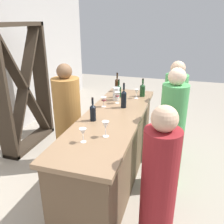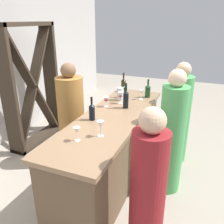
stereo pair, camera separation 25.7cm
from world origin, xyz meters
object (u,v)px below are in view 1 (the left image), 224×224
at_px(wine_glass_near_center, 106,126).
at_px(person_right_guest, 158,188).
at_px(wine_bottle_rightmost_amber_brown, 117,84).
at_px(water_pitcher, 116,94).
at_px(wine_bottle_second_left_near_black, 124,98).
at_px(wine_rack, 23,88).
at_px(wine_glass_far_center, 104,100).
at_px(wine_bottle_center_dark_green, 119,90).
at_px(person_server_behind, 68,121).
at_px(wine_glass_near_right, 117,95).
at_px(wine_bottle_second_right_olive_green, 143,90).
at_px(wine_bottle_leftmost_near_black, 93,112).
at_px(person_left_guest, 171,135).
at_px(wine_glass_near_left, 137,92).
at_px(person_center_guest, 173,115).
at_px(wine_glass_far_left, 83,132).

relative_size(wine_glass_near_center, person_right_guest, 0.12).
relative_size(wine_bottle_rightmost_amber_brown, water_pitcher, 1.63).
height_order(wine_bottle_second_left_near_black, water_pitcher, wine_bottle_second_left_near_black).
distance_m(wine_rack, wine_glass_far_center, 1.47).
distance_m(wine_bottle_center_dark_green, person_server_behind, 0.88).
distance_m(wine_bottle_center_dark_green, wine_glass_near_center, 1.30).
relative_size(wine_bottle_rightmost_amber_brown, wine_glass_near_right, 1.87).
distance_m(wine_rack, wine_bottle_second_right_olive_green, 1.90).
height_order(wine_bottle_second_left_near_black, wine_glass_near_center, wine_bottle_second_left_near_black).
height_order(wine_bottle_leftmost_near_black, wine_bottle_center_dark_green, wine_bottle_leftmost_near_black).
bearing_deg(wine_bottle_center_dark_green, wine_glass_near_right, -168.89).
bearing_deg(wine_glass_near_right, wine_glass_far_center, 144.43).
bearing_deg(wine_bottle_leftmost_near_black, person_left_guest, -71.20).
distance_m(wine_bottle_second_right_olive_green, wine_glass_near_left, 0.15).
xyz_separation_m(wine_glass_near_center, wine_glass_near_right, (1.01, 0.16, -0.00)).
bearing_deg(wine_rack, wine_bottle_rightmost_amber_brown, -70.48).
bearing_deg(wine_glass_near_right, wine_bottle_second_left_near_black, -138.68).
distance_m(wine_bottle_second_left_near_black, person_center_guest, 0.91).
relative_size(wine_rack, wine_glass_far_left, 13.88).
relative_size(wine_rack, person_right_guest, 1.39).
distance_m(wine_glass_near_center, wine_glass_far_center, 0.87).
height_order(wine_bottle_second_right_olive_green, wine_glass_far_center, wine_bottle_second_right_olive_green).
height_order(wine_bottle_center_dark_green, person_center_guest, person_center_guest).
xyz_separation_m(wine_bottle_leftmost_near_black, wine_glass_far_center, (0.48, 0.03, -0.01)).
bearing_deg(wine_bottle_leftmost_near_black, wine_glass_far_center, 3.38).
distance_m(wine_bottle_second_left_near_black, person_server_behind, 0.87).
xyz_separation_m(wine_bottle_leftmost_near_black, person_center_guest, (1.05, -0.88, -0.34)).
bearing_deg(wine_glass_far_left, person_left_guest, -44.31).
height_order(wine_glass_near_center, wine_glass_near_right, wine_glass_near_center).
relative_size(wine_bottle_second_left_near_black, wine_glass_far_center, 2.46).
bearing_deg(wine_glass_near_center, person_left_guest, -44.14).
height_order(wine_rack, person_right_guest, wine_rack).
bearing_deg(person_right_guest, person_left_guest, -104.82).
height_order(wine_bottle_leftmost_near_black, water_pitcher, wine_bottle_leftmost_near_black).
height_order(wine_rack, water_pitcher, wine_rack).
bearing_deg(wine_bottle_rightmost_amber_brown, wine_bottle_center_dark_green, -160.27).
bearing_deg(person_right_guest, person_server_behind, -49.19).
xyz_separation_m(wine_bottle_center_dark_green, wine_bottle_rightmost_amber_brown, (0.30, 0.11, 0.01)).
relative_size(wine_bottle_leftmost_near_black, wine_glass_near_left, 1.97).
relative_size(wine_bottle_leftmost_near_black, wine_bottle_second_right_olive_green, 1.02).
bearing_deg(wine_bottle_second_left_near_black, wine_bottle_second_right_olive_green, -15.39).
bearing_deg(wine_bottle_leftmost_near_black, wine_bottle_center_dark_green, -3.33).
bearing_deg(wine_glass_far_center, wine_bottle_center_dark_green, -10.14).
distance_m(wine_bottle_second_left_near_black, wine_glass_near_right, 0.19).
height_order(wine_rack, wine_bottle_center_dark_green, wine_rack).
bearing_deg(wine_glass_near_center, person_center_guest, -23.76).
bearing_deg(person_center_guest, wine_glass_near_left, 2.90).
height_order(wine_glass_near_center, person_server_behind, person_server_behind).
xyz_separation_m(wine_glass_far_center, person_right_guest, (-1.13, -0.88, -0.36)).
bearing_deg(person_center_guest, wine_bottle_leftmost_near_black, 43.17).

